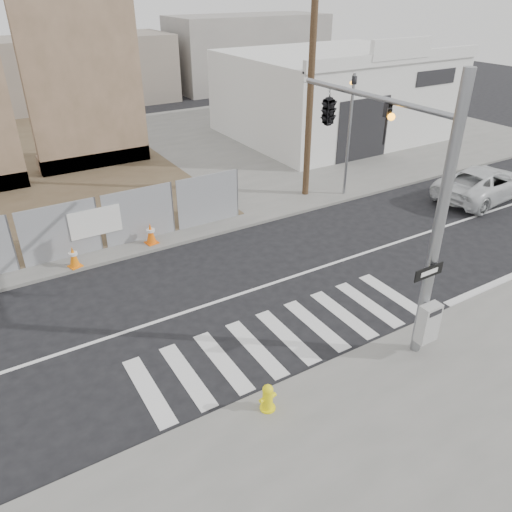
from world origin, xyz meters
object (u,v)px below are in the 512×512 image
signal_pole (362,149)px  traffic_cone_d (151,233)px  auto_shop (334,94)px  fire_hydrant (268,397)px  traffic_cone_c (74,257)px  suv (484,183)px

signal_pole → traffic_cone_d: bearing=119.6°
auto_shop → fire_hydrant: size_ratio=17.55×
fire_hydrant → traffic_cone_d: size_ratio=0.85×
auto_shop → traffic_cone_d: 17.53m
signal_pole → traffic_cone_c: bearing=136.3°
signal_pole → traffic_cone_c: signal_pole is taller
traffic_cone_d → signal_pole: bearing=-60.4°
traffic_cone_d → auto_shop: bearing=29.1°
signal_pole → traffic_cone_d: signal_pole is taller
auto_shop → traffic_cone_c: 20.16m
signal_pole → traffic_cone_c: size_ratio=9.20×
traffic_cone_c → suv: bearing=-10.0°
auto_shop → fire_hydrant: auto_shop is taller
auto_shop → suv: size_ratio=2.34×
fire_hydrant → suv: suv is taller
signal_pole → fire_hydrant: 6.67m
suv → traffic_cone_d: bearing=71.4°
fire_hydrant → auto_shop: bearing=36.4°
suv → auto_shop: bearing=-9.8°
traffic_cone_c → signal_pole: bearing=-43.7°
suv → traffic_cone_c: size_ratio=6.73×
signal_pole → auto_shop: 19.04m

